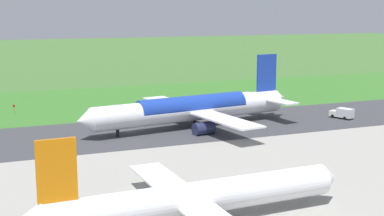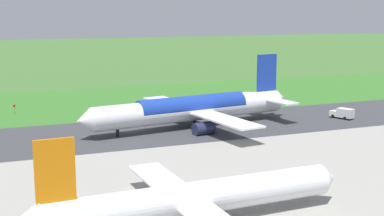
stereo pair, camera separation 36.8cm
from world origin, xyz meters
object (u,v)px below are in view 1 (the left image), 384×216
object	(u,v)px
airliner_parked_mid	(194,198)
no_stopping_sign	(14,109)
service_truck_baggage	(343,113)
airliner_main	(193,108)

from	to	relation	value
airliner_parked_mid	no_stopping_sign	xyz separation A→B (m)	(15.65, -83.92, -1.94)
airliner_parked_mid	service_truck_baggage	world-z (taller)	airliner_parked_mid
airliner_parked_mid	service_truck_baggage	xyz separation A→B (m)	(-58.94, -47.82, -2.04)
airliner_main	no_stopping_sign	world-z (taller)	airliner_main
no_stopping_sign	airliner_parked_mid	bearing A→B (deg)	100.56
airliner_main	no_stopping_sign	bearing A→B (deg)	-40.43
airliner_parked_mid	no_stopping_sign	world-z (taller)	airliner_parked_mid
service_truck_baggage	airliner_parked_mid	bearing A→B (deg)	39.06
airliner_parked_mid	service_truck_baggage	size ratio (longest dim) A/B	6.93
airliner_parked_mid	no_stopping_sign	size ratio (longest dim) A/B	17.16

